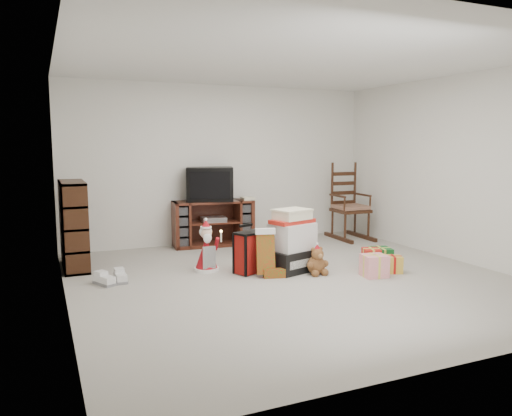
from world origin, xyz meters
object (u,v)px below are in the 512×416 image
(gift_pile, at_px, (292,244))
(santa_figurine, at_px, (300,241))
(teddy_bear, at_px, (317,262))
(mrs_claus_figurine, at_px, (206,251))
(crt_television, at_px, (210,184))
(rocking_chair, at_px, (348,212))
(gift_cluster, at_px, (384,262))
(bookshelf, at_px, (74,227))
(sneaker_pair, at_px, (112,279))
(red_suitcase, at_px, (251,252))
(tv_stand, at_px, (213,223))

(gift_pile, relative_size, santa_figurine, 1.42)
(teddy_bear, height_order, mrs_claus_figurine, mrs_claus_figurine)
(crt_television, bearing_deg, rocking_chair, 9.41)
(teddy_bear, bearing_deg, gift_cluster, -13.91)
(bookshelf, relative_size, gift_pile, 1.46)
(rocking_chair, xyz_separation_m, crt_television, (-2.32, 0.34, 0.51))
(sneaker_pair, bearing_deg, crt_television, 26.57)
(red_suitcase, bearing_deg, santa_figurine, 8.91)
(tv_stand, xyz_separation_m, red_suitcase, (-0.10, -1.77, -0.09))
(teddy_bear, bearing_deg, mrs_claus_figurine, 149.22)
(santa_figurine, relative_size, sneaker_pair, 1.42)
(gift_pile, relative_size, red_suitcase, 1.26)
(red_suitcase, height_order, teddy_bear, red_suitcase)
(gift_pile, relative_size, mrs_claus_figurine, 1.17)
(tv_stand, bearing_deg, mrs_claus_figurine, -106.76)
(tv_stand, distance_m, teddy_bear, 2.25)
(sneaker_pair, bearing_deg, bookshelf, 93.68)
(rocking_chair, bearing_deg, gift_pile, -138.45)
(rocking_chair, relative_size, crt_television, 1.60)
(rocking_chair, distance_m, gift_cluster, 2.23)
(bookshelf, bearing_deg, sneaker_pair, -70.03)
(sneaker_pair, bearing_deg, mrs_claus_figurine, -10.93)
(teddy_bear, bearing_deg, sneaker_pair, 165.78)
(bookshelf, height_order, teddy_bear, bookshelf)
(tv_stand, relative_size, sneaker_pair, 3.35)
(rocking_chair, xyz_separation_m, mrs_claus_figurine, (-2.86, -1.13, -0.20))
(tv_stand, relative_size, bookshelf, 1.14)
(tv_stand, bearing_deg, rocking_chair, -3.02)
(rocking_chair, relative_size, santa_figurine, 2.45)
(tv_stand, distance_m, gift_cluster, 2.78)
(bookshelf, height_order, mrs_claus_figurine, bookshelf)
(red_suitcase, height_order, mrs_claus_figurine, mrs_claus_figurine)
(bookshelf, bearing_deg, gift_pile, -26.61)
(sneaker_pair, bearing_deg, red_suitcase, -23.37)
(tv_stand, bearing_deg, teddy_bear, -69.51)
(gift_pile, height_order, crt_television, crt_television)
(bookshelf, xyz_separation_m, gift_pile, (2.49, -1.25, -0.20))
(tv_stand, bearing_deg, red_suitcase, -88.31)
(gift_pile, distance_m, sneaker_pair, 2.19)
(tv_stand, bearing_deg, crt_television, 162.74)
(tv_stand, relative_size, gift_cluster, 1.57)
(gift_pile, bearing_deg, bookshelf, 136.74)
(teddy_bear, xyz_separation_m, gift_cluster, (0.85, -0.21, -0.03))
(tv_stand, height_order, red_suitcase, tv_stand)
(bookshelf, relative_size, santa_figurine, 2.07)
(gift_pile, height_order, santa_figurine, gift_pile)
(bookshelf, distance_m, santa_figurine, 3.05)
(red_suitcase, relative_size, crt_television, 0.74)
(tv_stand, xyz_separation_m, mrs_claus_figurine, (-0.58, -1.45, -0.10))
(santa_figurine, bearing_deg, tv_stand, 127.61)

